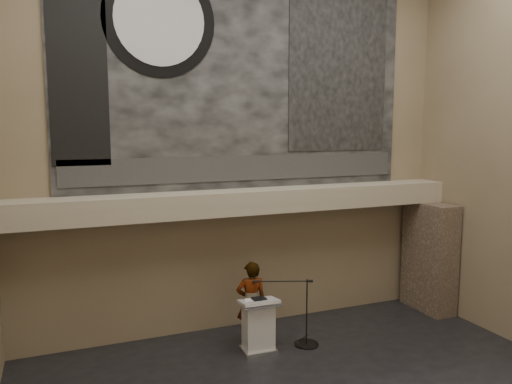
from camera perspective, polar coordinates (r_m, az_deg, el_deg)
name	(u,v)px	position (r m, az deg, el deg)	size (l,w,h in m)	color
wall_back	(242,141)	(11.15, -1.55, 5.85)	(10.00, 0.02, 8.50)	#7D6A4F
soffit	(249,201)	(10.90, -0.79, -1.05)	(10.00, 0.80, 0.50)	tan
sprinkler_left	(178,219)	(10.43, -8.92, -3.09)	(0.04, 0.04, 0.06)	#B2893D
sprinkler_right	(326,209)	(11.71, 8.00, -1.91)	(0.04, 0.04, 0.06)	#B2893D
banner	(243,74)	(11.18, -1.53, 13.30)	(8.00, 0.05, 5.00)	black
banner_text_strip	(244,168)	(11.12, -1.42, 2.75)	(7.76, 0.02, 0.55)	#2C2C2C
banner_clock_rim	(160,20)	(10.80, -10.95, 18.75)	(2.30, 2.30, 0.02)	black
banner_clock_face	(160,20)	(10.78, -10.93, 18.77)	(1.84, 1.84, 0.02)	silver
banner_building_print	(339,74)	(12.20, 9.44, 13.19)	(2.60, 0.02, 3.60)	black
banner_brick_print	(79,83)	(10.42, -19.62, 11.65)	(1.10, 0.02, 3.20)	black
stone_pier	(429,257)	(13.25, 19.21, -6.99)	(0.60, 1.40, 2.70)	#46372B
lectern	(258,326)	(10.48, 0.28, -15.03)	(0.77, 0.56, 1.14)	silver
binder	(259,299)	(10.28, 0.35, -12.11)	(0.27, 0.22, 0.04)	black
papers	(251,301)	(10.21, -0.62, -12.35)	(0.22, 0.30, 0.01)	white
speaker_person	(251,302)	(10.78, -0.55, -12.49)	(0.64, 0.42, 1.77)	white
mic_stand	(305,335)	(10.97, 5.58, -15.99)	(1.32, 0.66, 1.42)	black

